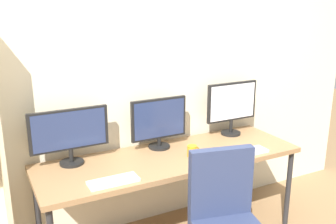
{
  "coord_description": "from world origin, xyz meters",
  "views": [
    {
      "loc": [
        -1.31,
        -1.88,
        1.91
      ],
      "look_at": [
        0.0,
        0.65,
        1.09
      ],
      "focal_mm": 40.93,
      "sensor_mm": 36.0,
      "label": 1
    }
  ],
  "objects_px": {
    "keyboard_left": "(113,181)",
    "keyboard_right": "(246,152)",
    "monitor_left": "(70,133)",
    "desk": "(171,162)",
    "coffee_mug": "(192,151)",
    "computer_mouse": "(197,160)",
    "monitor_right": "(232,105)",
    "monitor_center": "(159,122)"
  },
  "relations": [
    {
      "from": "keyboard_left",
      "to": "keyboard_right",
      "type": "relative_size",
      "value": 0.93
    },
    {
      "from": "monitor_left",
      "to": "keyboard_right",
      "type": "xyz_separation_m",
      "value": [
        1.29,
        -0.44,
        -0.23
      ]
    },
    {
      "from": "desk",
      "to": "coffee_mug",
      "type": "xyz_separation_m",
      "value": [
        0.15,
        -0.08,
        0.1
      ]
    },
    {
      "from": "desk",
      "to": "keyboard_right",
      "type": "bearing_deg",
      "value": -22.33
    },
    {
      "from": "desk",
      "to": "computer_mouse",
      "type": "height_order",
      "value": "computer_mouse"
    },
    {
      "from": "monitor_left",
      "to": "keyboard_left",
      "type": "relative_size",
      "value": 1.7
    },
    {
      "from": "desk",
      "to": "monitor_right",
      "type": "relative_size",
      "value": 4.14
    },
    {
      "from": "monitor_center",
      "to": "keyboard_right",
      "type": "distance_m",
      "value": 0.75
    },
    {
      "from": "coffee_mug",
      "to": "computer_mouse",
      "type": "bearing_deg",
      "value": -103.43
    },
    {
      "from": "monitor_center",
      "to": "keyboard_left",
      "type": "bearing_deg",
      "value": -141.7
    },
    {
      "from": "monitor_right",
      "to": "coffee_mug",
      "type": "relative_size",
      "value": 4.8
    },
    {
      "from": "monitor_left",
      "to": "computer_mouse",
      "type": "relative_size",
      "value": 6.08
    },
    {
      "from": "keyboard_left",
      "to": "monitor_left",
      "type": "bearing_deg",
      "value": 111.32
    },
    {
      "from": "monitor_left",
      "to": "monitor_right",
      "type": "bearing_deg",
      "value": -0.0
    },
    {
      "from": "desk",
      "to": "monitor_left",
      "type": "height_order",
      "value": "monitor_left"
    },
    {
      "from": "keyboard_right",
      "to": "keyboard_left",
      "type": "bearing_deg",
      "value": 180.0
    },
    {
      "from": "monitor_center",
      "to": "coffee_mug",
      "type": "height_order",
      "value": "monitor_center"
    },
    {
      "from": "keyboard_left",
      "to": "desk",
      "type": "bearing_deg",
      "value": 22.33
    },
    {
      "from": "monitor_center",
      "to": "coffee_mug",
      "type": "relative_size",
      "value": 4.57
    },
    {
      "from": "monitor_left",
      "to": "keyboard_left",
      "type": "height_order",
      "value": "monitor_left"
    },
    {
      "from": "keyboard_left",
      "to": "computer_mouse",
      "type": "distance_m",
      "value": 0.68
    },
    {
      "from": "monitor_right",
      "to": "coffee_mug",
      "type": "bearing_deg",
      "value": -153.44
    },
    {
      "from": "monitor_left",
      "to": "keyboard_left",
      "type": "distance_m",
      "value": 0.53
    },
    {
      "from": "computer_mouse",
      "to": "coffee_mug",
      "type": "distance_m",
      "value": 0.12
    },
    {
      "from": "desk",
      "to": "monitor_right",
      "type": "height_order",
      "value": "monitor_right"
    },
    {
      "from": "monitor_right",
      "to": "keyboard_right",
      "type": "relative_size",
      "value": 1.37
    },
    {
      "from": "monitor_left",
      "to": "computer_mouse",
      "type": "bearing_deg",
      "value": -25.13
    },
    {
      "from": "monitor_left",
      "to": "keyboard_left",
      "type": "bearing_deg",
      "value": -68.68
    },
    {
      "from": "coffee_mug",
      "to": "keyboard_right",
      "type": "bearing_deg",
      "value": -20.01
    },
    {
      "from": "monitor_left",
      "to": "computer_mouse",
      "type": "height_order",
      "value": "monitor_left"
    },
    {
      "from": "desk",
      "to": "monitor_center",
      "type": "height_order",
      "value": "monitor_center"
    },
    {
      "from": "monitor_center",
      "to": "coffee_mug",
      "type": "distance_m",
      "value": 0.37
    },
    {
      "from": "monitor_right",
      "to": "keyboard_right",
      "type": "bearing_deg",
      "value": -111.32
    },
    {
      "from": "monitor_right",
      "to": "keyboard_left",
      "type": "relative_size",
      "value": 1.48
    },
    {
      "from": "monitor_right",
      "to": "keyboard_left",
      "type": "distance_m",
      "value": 1.39
    },
    {
      "from": "coffee_mug",
      "to": "desk",
      "type": "bearing_deg",
      "value": 151.61
    },
    {
      "from": "desk",
      "to": "monitor_left",
      "type": "bearing_deg",
      "value": 163.84
    },
    {
      "from": "monitor_left",
      "to": "monitor_center",
      "type": "relative_size",
      "value": 1.2
    },
    {
      "from": "desk",
      "to": "keyboard_right",
      "type": "height_order",
      "value": "keyboard_right"
    },
    {
      "from": "monitor_left",
      "to": "desk",
      "type": "bearing_deg",
      "value": -16.16
    },
    {
      "from": "monitor_center",
      "to": "monitor_right",
      "type": "bearing_deg",
      "value": -0.0
    },
    {
      "from": "monitor_right",
      "to": "computer_mouse",
      "type": "height_order",
      "value": "monitor_right"
    }
  ]
}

